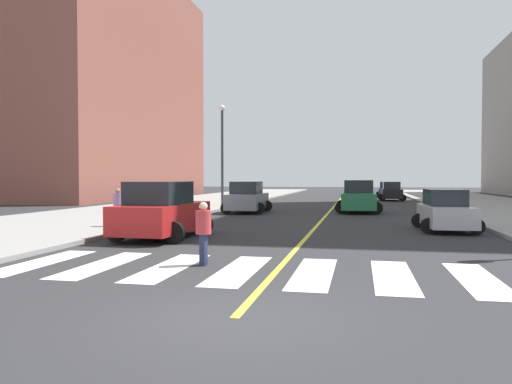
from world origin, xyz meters
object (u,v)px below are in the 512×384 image
car_red_nearest (162,212)px  car_white_sixth (360,189)px  car_silver_seventh (446,211)px  car_blue_third (387,190)px  car_green_second (358,197)px  car_black_fifth (392,192)px  car_gray_fourth (247,198)px  pedestrian_walking_west (118,205)px  pedestrian_crossing (203,230)px  street_lamp (222,146)px

car_red_nearest → car_white_sixth: bearing=82.7°
car_red_nearest → car_silver_seventh: bearing=25.8°
car_silver_seventh → car_blue_third: bearing=-91.6°
car_red_nearest → car_silver_seventh: car_red_nearest is taller
car_green_second → car_black_fifth: size_ratio=1.14×
car_gray_fourth → car_green_second: bearing=12.4°
car_blue_third → car_gray_fourth: car_gray_fourth is taller
car_red_nearest → car_gray_fourth: bearing=91.2°
car_gray_fourth → car_silver_seventh: bearing=-40.4°
car_white_sixth → car_green_second: bearing=89.6°
car_silver_seventh → pedestrian_walking_west: 13.97m
car_green_second → pedestrian_crossing: size_ratio=2.88×
car_blue_third → pedestrian_crossing: bearing=83.4°
car_black_fifth → pedestrian_walking_west: car_black_fifth is taller
car_blue_third → pedestrian_walking_west: size_ratio=2.46×
car_red_nearest → car_green_second: 16.75m
street_lamp → car_black_fifth: bearing=44.5°
car_blue_third → car_black_fifth: car_black_fifth is taller
car_green_second → car_white_sixth: size_ratio=1.11×
car_red_nearest → street_lamp: bearing=101.1°
car_blue_third → car_white_sixth: size_ratio=0.95×
car_gray_fourth → car_silver_seventh: car_gray_fourth is taller
car_white_sixth → car_silver_seventh: 40.13m
car_red_nearest → car_blue_third: 41.43m
car_red_nearest → pedestrian_walking_west: size_ratio=2.93×
street_lamp → car_blue_third: bearing=57.3°
car_green_second → car_blue_third: car_green_second is taller
car_gray_fourth → car_white_sixth: (7.08, 31.22, -0.05)m
car_green_second → pedestrian_walking_west: bearing=50.6°
car_black_fifth → car_gray_fourth: bearing=61.8°
car_red_nearest → car_white_sixth: size_ratio=1.13×
car_red_nearest → car_blue_third: bearing=77.6°
car_gray_fourth → car_white_sixth: bearing=76.4°
car_red_nearest → car_white_sixth: 45.34m
car_silver_seventh → pedestrian_crossing: size_ratio=2.46×
car_gray_fourth → pedestrian_walking_west: car_gray_fourth is taller
car_red_nearest → car_black_fifth: size_ratio=1.16×
car_silver_seventh → pedestrian_crossing: car_silver_seventh is taller
pedestrian_walking_west → car_white_sixth: bearing=76.8°
car_black_fifth → pedestrian_crossing: bearing=79.3°
car_red_nearest → pedestrian_crossing: bearing=-55.5°
car_red_nearest → car_gray_fourth: car_red_nearest is taller
car_black_fifth → car_silver_seventh: bearing=90.8°
car_blue_third → pedestrian_walking_west: 39.99m
pedestrian_walking_west → car_silver_seventh: bearing=10.1°
car_red_nearest → pedestrian_walking_west: 3.87m
pedestrian_walking_west → street_lamp: size_ratio=0.21×
car_green_second → pedestrian_crossing: 20.66m
car_green_second → car_silver_seventh: 11.00m
car_silver_seventh → pedestrian_walking_west: (-13.77, -2.36, 0.23)m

